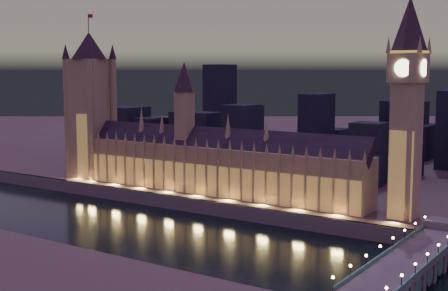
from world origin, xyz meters
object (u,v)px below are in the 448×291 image
Objects in this scene: palace_of_westminster at (210,162)px; victoria_tower at (90,97)px; westminster_bridge at (414,264)px; elizabeth_tower at (407,89)px.

palace_of_westminster is 1.83× the size of victoria_tower.
elizabeth_tower is at bearing 111.60° from westminster_bridge.
victoria_tower is (-100.15, 0.17, 36.32)m from palace_of_westminster.
westminster_bridge is at bearing -15.00° from victoria_tower.
elizabeth_tower reaches higher than victoria_tower.
palace_of_westminster is 106.53m from victoria_tower.
elizabeth_tower is 1.02× the size of westminster_bridge.
elizabeth_tower is (218.00, 0.01, 9.42)m from victoria_tower.
elizabeth_tower is at bearing 0.09° from palace_of_westminster.
palace_of_westminster is 126.42m from elizabeth_tower.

